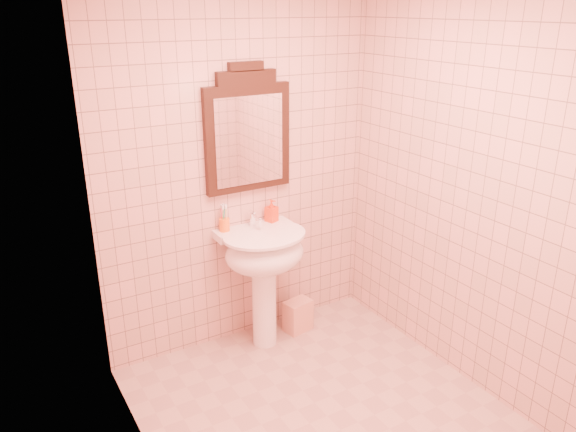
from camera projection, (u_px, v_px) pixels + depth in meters
floor at (327, 416)px, 3.36m from camera, size 2.20×2.20×0.00m
back_wall at (240, 171)px, 3.80m from camera, size 2.00×0.02×2.50m
pedestal_sink at (264, 260)px, 3.85m from camera, size 0.58×0.58×0.86m
faucet at (254, 219)px, 3.87m from camera, size 0.04×0.16×0.11m
mirror at (248, 133)px, 3.71m from camera, size 0.61×0.06×0.85m
toothbrush_cup at (224, 224)px, 3.80m from camera, size 0.07×0.07×0.16m
soap_dispenser at (272, 211)px, 3.96m from camera, size 0.09×0.10×0.16m
towel at (298, 316)px, 4.21m from camera, size 0.22×0.17×0.24m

